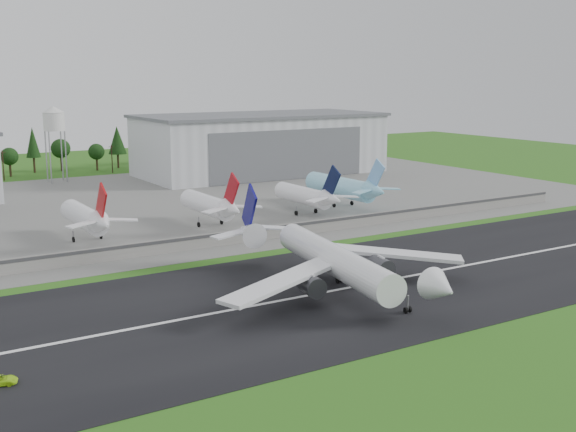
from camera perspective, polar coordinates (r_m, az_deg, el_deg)
ground at (r=131.53m, az=5.15°, el=-7.20°), size 600.00×600.00×0.00m
runway at (r=139.23m, az=2.67°, el=-6.10°), size 320.00×60.00×0.10m
runway_centerline at (r=139.21m, az=2.67°, el=-6.08°), size 220.00×1.00×0.02m
apron at (r=235.74m, az=-12.63°, el=0.77°), size 320.00×150.00×0.10m
blast_fence at (r=176.40m, az=-5.62°, el=-1.86°), size 240.00×0.61×3.50m
hangar_east at (r=305.59m, az=-2.17°, el=5.72°), size 102.00×47.00×25.20m
water_tower at (r=293.57m, az=-18.02°, el=7.31°), size 8.40×8.40×29.40m
utility_poles at (r=311.60m, az=-17.53°, el=2.98°), size 230.00×3.00×12.00m
treeline at (r=326.04m, az=-18.19°, el=3.28°), size 320.00×16.00×22.00m
main_airliner at (r=139.24m, az=3.83°, el=-4.04°), size 56.40×59.08×18.17m
parked_jet_red_a at (r=186.46m, az=-15.53°, el=-0.16°), size 7.36×31.29×16.61m
parked_jet_red_b at (r=198.51m, az=-6.01°, el=0.84°), size 7.36×31.29×16.56m
parked_jet_navy at (r=214.00m, az=1.66°, el=1.61°), size 7.36×31.29×16.43m
parked_jet_skyblue at (r=227.86m, az=4.60°, el=2.28°), size 7.36×37.29×16.98m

